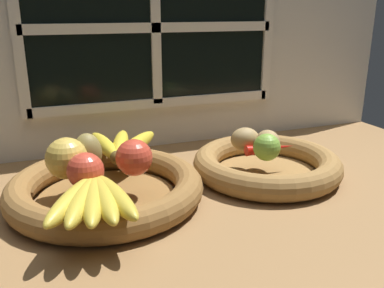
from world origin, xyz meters
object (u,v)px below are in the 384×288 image
object	(u,v)px
pear_brown	(88,153)
lime_near	(267,147)
fruit_bowl_right	(267,165)
apple_red_front	(86,171)
apple_golden_left	(67,158)
potato_large	(268,142)
chili_pepper	(270,148)
fruit_bowl_left	(106,188)
banana_bunch_front	(94,198)
potato_oblong	(245,139)
banana_bunch_back	(120,145)
apple_red_right	(134,158)

from	to	relation	value
pear_brown	lime_near	world-z (taller)	pear_brown
fruit_bowl_right	apple_red_front	distance (cm)	40.37
apple_golden_left	potato_large	size ratio (longest dim) A/B	1.11
chili_pepper	fruit_bowl_left	bearing A→B (deg)	-178.65
chili_pepper	pear_brown	bearing A→B (deg)	177.14
banana_bunch_front	potato_oblong	world-z (taller)	potato_oblong
lime_near	chili_pepper	world-z (taller)	lime_near
banana_bunch_front	lime_near	xyz separation A→B (cm)	(36.61, 9.00, 1.17)
pear_brown	potato_oblong	distance (cm)	34.15
potato_large	banana_bunch_front	bearing A→B (deg)	-161.39
apple_red_front	chili_pepper	xyz separation A→B (cm)	(39.82, 4.41, -2.08)
fruit_bowl_left	banana_bunch_back	distance (cm)	13.89
apple_golden_left	chili_pepper	distance (cm)	42.52
lime_near	apple_red_front	bearing A→B (deg)	-178.65
fruit_bowl_right	potato_large	distance (cm)	5.35
fruit_bowl_left	fruit_bowl_right	xyz separation A→B (cm)	(35.48, 0.00, 0.01)
fruit_bowl_left	apple_red_front	size ratio (longest dim) A/B	5.82
apple_red_right	chili_pepper	bearing A→B (deg)	2.86
apple_red_front	potato_oblong	world-z (taller)	apple_red_front
pear_brown	potato_oblong	world-z (taller)	pear_brown
fruit_bowl_right	apple_red_right	world-z (taller)	apple_red_right
fruit_bowl_left	pear_brown	world-z (taller)	pear_brown
fruit_bowl_left	apple_red_right	world-z (taller)	apple_red_right
fruit_bowl_left	banana_bunch_back	size ratio (longest dim) A/B	1.91
apple_golden_left	apple_red_right	size ratio (longest dim) A/B	1.11
fruit_bowl_right	apple_red_right	xyz separation A→B (cm)	(-30.25, -2.26, 6.36)
lime_near	potato_oblong	bearing A→B (deg)	98.65
apple_red_front	potato_oblong	size ratio (longest dim) A/B	1.00
apple_golden_left	potato_oblong	xyz separation A→B (cm)	(38.17, 2.33, -1.28)
banana_bunch_front	chili_pepper	distance (cm)	41.66
apple_red_right	potato_oblong	xyz separation A→B (cm)	(26.27, 5.36, -0.90)
apple_red_front	apple_red_right	bearing A→B (deg)	17.23
fruit_bowl_right	apple_golden_left	distance (cm)	42.69
pear_brown	potato_large	world-z (taller)	pear_brown
apple_red_front	pear_brown	world-z (taller)	pear_brown
apple_red_front	lime_near	size ratio (longest dim) A/B	1.14
banana_bunch_front	banana_bunch_back	xyz separation A→B (cm)	(9.49, 25.22, -0.06)
fruit_bowl_right	pear_brown	bearing A→B (deg)	175.67
banana_bunch_front	lime_near	world-z (taller)	lime_near
pear_brown	banana_bunch_front	world-z (taller)	pear_brown
chili_pepper	fruit_bowl_right	bearing A→B (deg)	111.42
apple_red_front	banana_bunch_back	xyz separation A→B (cm)	(9.59, 17.09, -1.61)
chili_pepper	banana_bunch_back	bearing A→B (deg)	159.79
potato_large	chili_pepper	bearing A→B (deg)	-71.12
apple_red_right	lime_near	distance (cm)	27.47
apple_red_front	banana_bunch_back	world-z (taller)	apple_red_front
pear_brown	potato_oblong	size ratio (longest dim) A/B	1.18
banana_bunch_back	potato_oblong	xyz separation A→B (cm)	(26.00, -8.84, 0.97)
apple_red_front	potato_large	world-z (taller)	apple_red_front
potato_oblong	apple_red_right	bearing A→B (deg)	-168.47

